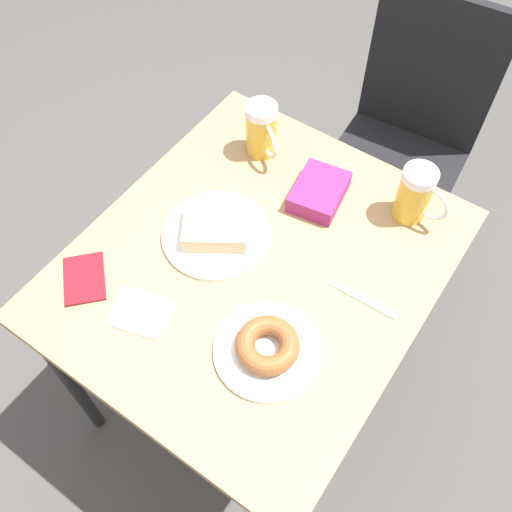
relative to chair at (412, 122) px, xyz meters
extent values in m
plane|color=#474442|center=(-0.04, -0.81, -0.56)|extent=(8.00, 8.00, 0.00)
cube|color=tan|center=(-0.04, -0.81, 0.17)|extent=(0.76, 0.87, 0.03)
cylinder|color=black|center=(-0.37, -1.21, -0.20)|extent=(0.04, 0.04, 0.71)
cylinder|color=black|center=(-0.37, -0.41, -0.20)|extent=(0.04, 0.04, 0.71)
cylinder|color=black|center=(0.30, -0.41, -0.20)|extent=(0.04, 0.04, 0.71)
cube|color=black|center=(0.01, -0.10, -0.11)|extent=(0.43, 0.43, 0.02)
cube|color=black|center=(-0.01, 0.08, 0.14)|extent=(0.40, 0.06, 0.49)
cylinder|color=black|center=(-0.15, -0.29, -0.34)|extent=(0.03, 0.03, 0.44)
cylinder|color=black|center=(0.20, -0.26, -0.34)|extent=(0.03, 0.03, 0.44)
cylinder|color=black|center=(-0.18, 0.06, -0.34)|extent=(0.03, 0.03, 0.44)
cylinder|color=black|center=(0.17, 0.09, -0.34)|extent=(0.03, 0.03, 0.44)
cylinder|color=white|center=(-0.15, -0.81, 0.19)|extent=(0.25, 0.25, 0.01)
cube|color=#D1B27F|center=(-0.15, -0.81, 0.21)|extent=(0.18, 0.17, 0.04)
cylinder|color=white|center=(0.11, -0.98, 0.19)|extent=(0.22, 0.22, 0.01)
torus|color=brown|center=(0.11, -0.98, 0.21)|extent=(0.13, 0.13, 0.04)
cylinder|color=gold|center=(0.18, -0.49, 0.24)|extent=(0.08, 0.08, 0.12)
cylinder|color=white|center=(0.18, -0.49, 0.32)|extent=(0.08, 0.08, 0.02)
torus|color=silver|center=(0.23, -0.50, 0.25)|extent=(0.09, 0.02, 0.09)
cylinder|color=gold|center=(-0.22, -0.52, 0.24)|extent=(0.08, 0.08, 0.12)
cylinder|color=white|center=(-0.22, -0.52, 0.32)|extent=(0.08, 0.08, 0.02)
torus|color=silver|center=(-0.18, -0.54, 0.25)|extent=(0.08, 0.06, 0.09)
cube|color=white|center=(-0.16, -1.06, 0.18)|extent=(0.15, 0.13, 0.00)
cube|color=silver|center=(0.21, -0.76, 0.18)|extent=(0.16, 0.02, 0.00)
cube|color=maroon|center=(-0.32, -1.07, 0.19)|extent=(0.15, 0.15, 0.01)
cube|color=#8C2366|center=(-0.02, -0.57, 0.20)|extent=(0.14, 0.17, 0.05)
camera|label=1|loc=(0.37, -1.39, 1.26)|focal=40.00mm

